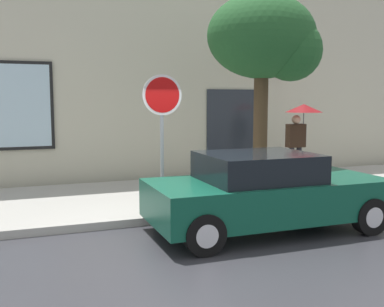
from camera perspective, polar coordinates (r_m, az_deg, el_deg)
The scene contains 7 objects.
ground_plane at distance 7.75m, azimuth -0.13°, elevation -10.53°, with size 60.00×60.00×0.00m, color #333338.
sidewalk at distance 10.50m, azimuth -5.87°, elevation -5.54°, with size 20.00×4.00×0.15m, color #A3A099.
building_facade at distance 12.75m, azimuth -9.10°, elevation 11.95°, with size 20.00×0.67×7.00m.
parked_car at distance 8.13m, azimuth 9.09°, elevation -4.82°, with size 4.15×1.91×1.38m.
pedestrian_with_umbrella at distance 12.63m, azimuth 13.41°, elevation 4.06°, with size 0.99×0.99×2.03m.
street_tree at distance 10.45m, azimuth 9.42°, elevation 13.62°, with size 2.47×2.10×4.46m.
stop_sign at distance 8.64m, azimuth -3.73°, elevation 4.71°, with size 0.76×0.10×2.62m.
Camera 1 is at (-2.58, -6.94, 2.29)m, focal length 42.84 mm.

